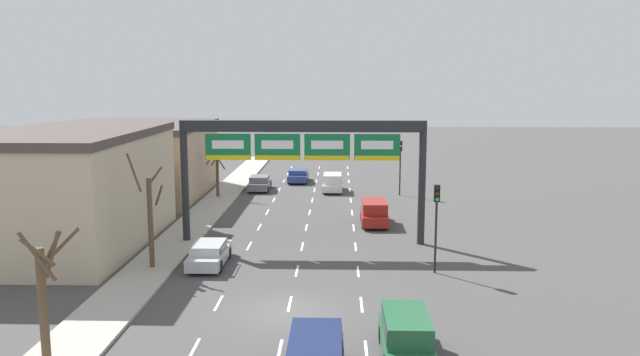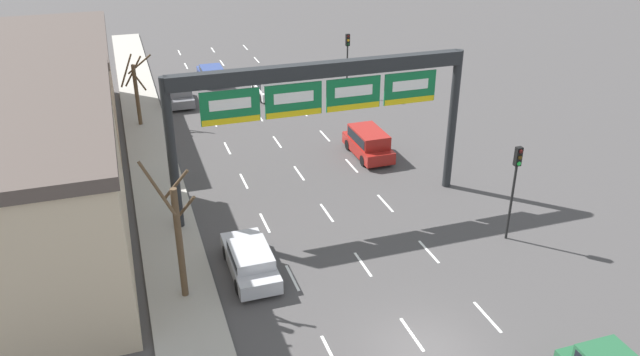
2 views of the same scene
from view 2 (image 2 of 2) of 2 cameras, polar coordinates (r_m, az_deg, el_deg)
name	(u,v)px [view 2 (image 2 of 2)]	position (r m, az deg, el deg)	size (l,w,h in m)	color
ground_plane	(424,352)	(24.09, 9.48, -15.39)	(220.00, 220.00, 0.00)	#474444
lane_dashes	(312,192)	(34.43, -0.73, -1.27)	(6.72, 67.00, 0.01)	white
sign_gantry	(322,94)	(30.54, 0.19, 7.66)	(15.26, 0.70, 7.74)	#232628
building_near	(12,192)	(29.61, -26.33, -1.18)	(9.10, 15.40, 7.19)	#C6B293
building_far	(7,89)	(45.66, -26.74, 7.26)	(13.27, 15.28, 6.43)	tan
car_silver	(250,259)	(27.50, -6.39, -7.41)	(1.83, 4.56, 1.33)	#B7B7BC
car_grey	(179,95)	(48.88, -12.73, 7.45)	(1.83, 4.20, 1.37)	slate
car_blue	(212,73)	(53.88, -9.89, 9.40)	(1.93, 4.29, 1.31)	navy
suv_white	(268,85)	(49.48, -4.82, 8.44)	(1.82, 4.05, 1.63)	silver
suv_red	(368,142)	(38.59, 4.44, 3.33)	(1.86, 4.30, 1.71)	maroon
traffic_light_near_gantry	(348,52)	(48.95, 2.53, 11.42)	(0.30, 0.35, 4.85)	black
traffic_light_mid_block	(516,175)	(29.92, 17.45, 0.28)	(0.30, 0.35, 4.77)	black
tree_bare_closest	(178,235)	(25.23, -12.85, -5.07)	(2.01, 2.01, 6.21)	brown
tree_bare_third	(136,88)	(44.54, -16.46, 7.88)	(2.28, 2.00, 4.76)	brown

